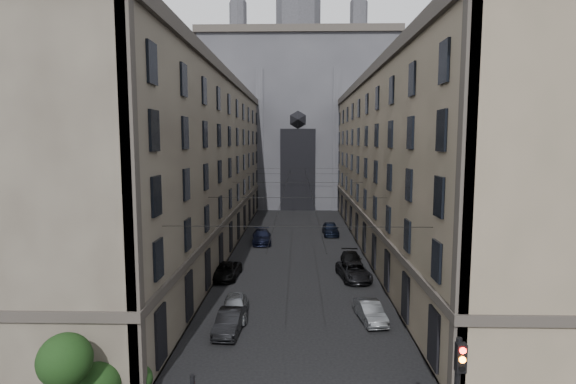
# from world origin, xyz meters

# --- Properties ---
(sidewalk_left) EXTENTS (7.00, 80.00, 0.15)m
(sidewalk_left) POSITION_xyz_m (-10.50, 36.00, 0.07)
(sidewalk_left) COLOR #383533
(sidewalk_left) RESTS_ON ground
(sidewalk_right) EXTENTS (7.00, 80.00, 0.15)m
(sidewalk_right) POSITION_xyz_m (10.50, 36.00, 0.07)
(sidewalk_right) COLOR #383533
(sidewalk_right) RESTS_ON ground
(building_left) EXTENTS (13.60, 60.60, 18.85)m
(building_left) POSITION_xyz_m (-13.44, 36.00, 9.34)
(building_left) COLOR #484037
(building_left) RESTS_ON ground
(building_right) EXTENTS (13.60, 60.60, 18.85)m
(building_right) POSITION_xyz_m (13.44, 36.00, 9.34)
(building_right) COLOR #645B48
(building_right) RESTS_ON ground
(gothic_tower) EXTENTS (35.00, 23.00, 58.00)m
(gothic_tower) POSITION_xyz_m (0.00, 74.96, 17.80)
(gothic_tower) COLOR #2D2D33
(gothic_tower) RESTS_ON ground
(shrub_cluster) EXTENTS (3.90, 4.40, 3.90)m
(shrub_cluster) POSITION_xyz_m (-8.72, 5.01, 1.80)
(shrub_cluster) COLOR black
(shrub_cluster) RESTS_ON sidewalk_left
(tram_wires) EXTENTS (14.00, 60.00, 0.43)m
(tram_wires) POSITION_xyz_m (0.00, 35.63, 7.25)
(tram_wires) COLOR black
(tram_wires) RESTS_ON ground
(car_left_near) EXTENTS (2.02, 4.34, 1.44)m
(car_left_near) POSITION_xyz_m (-4.20, 16.48, 0.72)
(car_left_near) COLOR slate
(car_left_near) RESTS_ON ground
(car_left_midnear) EXTENTS (1.67, 4.21, 1.36)m
(car_left_midnear) POSITION_xyz_m (-4.20, 13.99, 0.68)
(car_left_midnear) COLOR black
(car_left_midnear) RESTS_ON ground
(car_left_midfar) EXTENTS (2.39, 4.76, 1.29)m
(car_left_midfar) POSITION_xyz_m (-6.20, 25.13, 0.65)
(car_left_midfar) COLOR black
(car_left_midfar) RESTS_ON ground
(car_left_far) EXTENTS (2.58, 5.43, 1.53)m
(car_left_far) POSITION_xyz_m (-4.20, 38.71, 0.76)
(car_left_far) COLOR black
(car_left_far) RESTS_ON ground
(car_right_near) EXTENTS (1.90, 4.08, 1.29)m
(car_right_near) POSITION_xyz_m (4.88, 15.96, 0.65)
(car_right_near) COLOR slate
(car_right_near) RESTS_ON ground
(car_right_midnear) EXTENTS (2.99, 5.33, 1.41)m
(car_right_midnear) POSITION_xyz_m (4.90, 25.06, 0.70)
(car_right_midnear) COLOR black
(car_right_midnear) RESTS_ON ground
(car_right_midfar) EXTENTS (2.01, 4.67, 1.34)m
(car_right_midfar) POSITION_xyz_m (5.14, 28.88, 0.67)
(car_right_midfar) COLOR black
(car_right_midfar) RESTS_ON ground
(car_right_far) EXTENTS (2.00, 4.81, 1.63)m
(car_right_far) POSITION_xyz_m (4.20, 43.47, 0.81)
(car_right_far) COLOR black
(car_right_far) RESTS_ON ground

